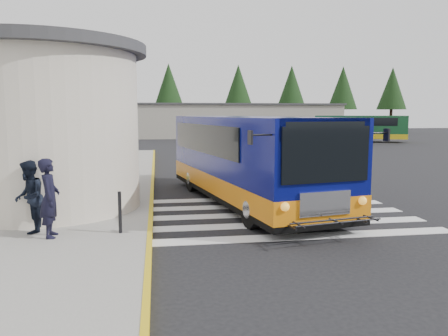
{
  "coord_description": "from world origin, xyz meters",
  "views": [
    {
      "loc": [
        -3.85,
        -13.05,
        2.96
      ],
      "look_at": [
        -1.91,
        -0.5,
        1.37
      ],
      "focal_mm": 35.0,
      "sensor_mm": 36.0,
      "label": 1
    }
  ],
  "objects": [
    {
      "name": "ground",
      "position": [
        0.0,
        0.0,
        0.0
      ],
      "size": [
        140.0,
        140.0,
        0.0
      ],
      "primitive_type": "plane",
      "color": "black",
      "rests_on": "ground"
    },
    {
      "name": "sidewalk",
      "position": [
        -9.0,
        4.0,
        0.07
      ],
      "size": [
        10.0,
        34.0,
        0.15
      ],
      "primitive_type": "cube",
      "color": "gray",
      "rests_on": "ground"
    },
    {
      "name": "curb_strip",
      "position": [
        -4.05,
        4.0,
        0.08
      ],
      "size": [
        0.12,
        34.0,
        0.16
      ],
      "primitive_type": "cube",
      "color": "gold",
      "rests_on": "ground"
    },
    {
      "name": "crosswalk",
      "position": [
        -0.5,
        -0.8,
        0.01
      ],
      "size": [
        8.0,
        5.35,
        0.01
      ],
      "color": "silver",
      "rests_on": "ground"
    },
    {
      "name": "depot_building",
      "position": [
        6.0,
        42.0,
        2.11
      ],
      "size": [
        26.4,
        8.4,
        4.2
      ],
      "color": "gray",
      "rests_on": "ground"
    },
    {
      "name": "tree_line",
      "position": [
        6.29,
        50.0,
        6.77
      ],
      "size": [
        58.4,
        4.4,
        10.0
      ],
      "color": "black",
      "rests_on": "ground"
    },
    {
      "name": "transit_bus",
      "position": [
        -0.88,
        1.0,
        1.37
      ],
      "size": [
        4.83,
        10.41,
        2.85
      ],
      "rotation": [
        0.0,
        0.0,
        0.19
      ],
      "color": "#070C5B",
      "rests_on": "ground"
    },
    {
      "name": "pedestrian_a",
      "position": [
        -6.27,
        -2.82,
        1.05
      ],
      "size": [
        0.49,
        0.7,
        1.81
      ],
      "primitive_type": "imported",
      "rotation": [
        0.0,
        0.0,
        1.66
      ],
      "color": "black",
      "rests_on": "sidewalk"
    },
    {
      "name": "pedestrian_b",
      "position": [
        -6.84,
        -2.35,
        1.01
      ],
      "size": [
        0.77,
        0.92,
        1.72
      ],
      "primitive_type": "imported",
      "rotation": [
        0.0,
        0.0,
        -1.42
      ],
      "color": "black",
      "rests_on": "sidewalk"
    },
    {
      "name": "bollard",
      "position": [
        -4.73,
        -2.73,
        0.65
      ],
      "size": [
        0.08,
        0.08,
        0.99
      ],
      "primitive_type": "cylinder",
      "color": "black",
      "rests_on": "sidewalk"
    },
    {
      "name": "far_bus_a",
      "position": [
        12.77,
        29.71,
        1.39
      ],
      "size": [
        8.58,
        5.06,
        2.14
      ],
      "rotation": [
        0.0,
        0.0,
        1.22
      ],
      "color": "#160861",
      "rests_on": "ground"
    },
    {
      "name": "far_bus_b",
      "position": [
        17.3,
        30.25,
        1.54
      ],
      "size": [
        9.47,
        5.93,
        2.37
      ],
      "rotation": [
        0.0,
        0.0,
        1.17
      ],
      "color": "#124622",
      "rests_on": "ground"
    }
  ]
}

